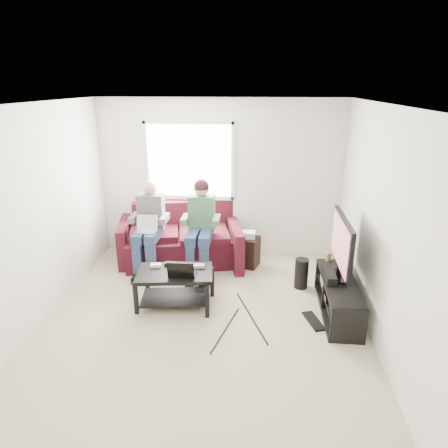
% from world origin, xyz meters
% --- Properties ---
extents(floor, '(4.50, 4.50, 0.00)m').
position_xyz_m(floor, '(0.00, 0.00, 0.00)').
color(floor, tan).
rests_on(floor, ground).
extents(ceiling, '(4.50, 4.50, 0.00)m').
position_xyz_m(ceiling, '(0.00, 0.00, 2.60)').
color(ceiling, white).
rests_on(ceiling, wall_back).
extents(wall_back, '(4.50, 0.00, 4.50)m').
position_xyz_m(wall_back, '(0.00, 2.25, 1.30)').
color(wall_back, silver).
rests_on(wall_back, floor).
extents(wall_front, '(4.50, 0.00, 4.50)m').
position_xyz_m(wall_front, '(0.00, -2.25, 1.30)').
color(wall_front, silver).
rests_on(wall_front, floor).
extents(wall_left, '(0.00, 4.50, 4.50)m').
position_xyz_m(wall_left, '(-2.00, 0.00, 1.30)').
color(wall_left, silver).
rests_on(wall_left, floor).
extents(wall_right, '(0.00, 4.50, 4.50)m').
position_xyz_m(wall_right, '(2.00, 0.00, 1.30)').
color(wall_right, silver).
rests_on(wall_right, floor).
extents(window, '(1.48, 0.04, 1.28)m').
position_xyz_m(window, '(-0.50, 2.23, 1.60)').
color(window, white).
rests_on(window, wall_back).
extents(sofa, '(2.18, 1.28, 0.94)m').
position_xyz_m(sofa, '(-0.62, 1.82, 0.34)').
color(sofa, '#4F131F').
rests_on(sofa, floor).
extents(person_left, '(0.40, 0.70, 1.39)m').
position_xyz_m(person_left, '(-1.02, 1.45, 0.77)').
color(person_left, navy).
rests_on(person_left, sofa).
extents(person_right, '(0.40, 0.71, 1.44)m').
position_xyz_m(person_right, '(-0.22, 1.47, 0.83)').
color(person_right, navy).
rests_on(person_right, sofa).
extents(laptop_silver, '(0.33, 0.23, 0.24)m').
position_xyz_m(laptop_silver, '(-1.02, 1.29, 0.76)').
color(laptop_silver, silver).
rests_on(laptop_silver, person_left).
extents(coffee_table, '(1.04, 0.71, 0.49)m').
position_xyz_m(coffee_table, '(-0.41, 0.42, 0.36)').
color(coffee_table, black).
rests_on(coffee_table, floor).
extents(laptop_black, '(0.37, 0.29, 0.24)m').
position_xyz_m(laptop_black, '(-0.29, 0.34, 0.61)').
color(laptop_black, black).
rests_on(laptop_black, coffee_table).
extents(controller_a, '(0.15, 0.11, 0.04)m').
position_xyz_m(controller_a, '(-0.69, 0.54, 0.51)').
color(controller_a, silver).
rests_on(controller_a, coffee_table).
extents(controller_b, '(0.14, 0.09, 0.04)m').
position_xyz_m(controller_b, '(-0.51, 0.60, 0.51)').
color(controller_b, black).
rests_on(controller_b, coffee_table).
extents(controller_c, '(0.15, 0.10, 0.04)m').
position_xyz_m(controller_c, '(-0.11, 0.57, 0.51)').
color(controller_c, gray).
rests_on(controller_c, coffee_table).
extents(tv_stand, '(0.42, 1.35, 0.45)m').
position_xyz_m(tv_stand, '(1.70, 0.41, 0.20)').
color(tv_stand, black).
rests_on(tv_stand, floor).
extents(tv, '(0.12, 1.10, 0.81)m').
position_xyz_m(tv, '(1.70, 0.51, 0.91)').
color(tv, black).
rests_on(tv, tv_stand).
extents(soundbar, '(0.12, 0.50, 0.10)m').
position_xyz_m(soundbar, '(1.58, 0.51, 0.50)').
color(soundbar, black).
rests_on(soundbar, tv_stand).
extents(drink_cup, '(0.08, 0.08, 0.12)m').
position_xyz_m(drink_cup, '(1.65, 1.04, 0.51)').
color(drink_cup, '#9F7444').
rests_on(drink_cup, tv_stand).
extents(console_white, '(0.30, 0.22, 0.06)m').
position_xyz_m(console_white, '(1.70, 0.01, 0.27)').
color(console_white, silver).
rests_on(console_white, tv_stand).
extents(console_grey, '(0.34, 0.26, 0.08)m').
position_xyz_m(console_grey, '(1.70, 0.71, 0.28)').
color(console_grey, gray).
rests_on(console_grey, tv_stand).
extents(console_black, '(0.38, 0.30, 0.07)m').
position_xyz_m(console_black, '(1.70, 0.36, 0.27)').
color(console_black, black).
rests_on(console_black, tv_stand).
extents(subwoofer, '(0.19, 0.19, 0.44)m').
position_xyz_m(subwoofer, '(1.30, 1.06, 0.22)').
color(subwoofer, black).
rests_on(subwoofer, floor).
extents(keyboard_floor, '(0.26, 0.44, 0.02)m').
position_xyz_m(keyboard_floor, '(1.38, 0.16, 0.01)').
color(keyboard_floor, black).
rests_on(keyboard_floor, floor).
extents(end_table, '(0.33, 0.33, 0.59)m').
position_xyz_m(end_table, '(0.50, 1.72, 0.26)').
color(end_table, black).
rests_on(end_table, floor).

